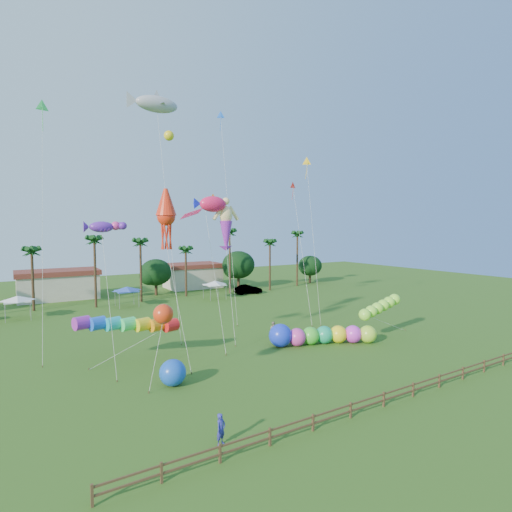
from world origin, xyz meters
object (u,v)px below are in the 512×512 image
car_b (248,289)px  caterpillar_inflatable (319,335)px  blue_ball (173,373)px  spectator_a (221,429)px  spectator_b (274,330)px

car_b → caterpillar_inflatable: 32.04m
caterpillar_inflatable → blue_ball: (-16.24, -2.38, 0.03)m
spectator_a → blue_ball: bearing=60.2°
car_b → spectator_b: 28.92m
car_b → blue_ball: bearing=149.2°
car_b → spectator_a: (-26.57, -42.08, 0.05)m
spectator_b → spectator_a: bearing=-90.0°
spectator_a → spectator_b: 21.37m
car_b → caterpillar_inflatable: bearing=169.8°
caterpillar_inflatable → spectator_a: bearing=-123.5°
spectator_b → car_b: bearing=106.8°
car_b → spectator_b: bearing=162.4°
spectator_a → blue_ball: blue_ball is taller
caterpillar_inflatable → blue_ball: 16.41m
blue_ball → spectator_b: bearing=26.2°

